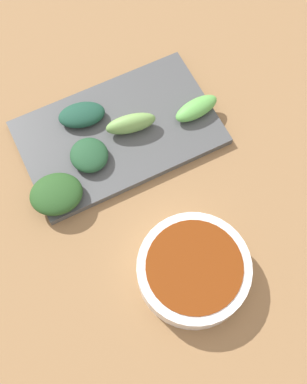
% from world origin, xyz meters
% --- Properties ---
extents(tabletop, '(2.10, 2.10, 0.02)m').
position_xyz_m(tabletop, '(0.00, 0.00, 0.01)').
color(tabletop, olive).
rests_on(tabletop, ground).
extents(sauce_bowl, '(0.14, 0.14, 0.04)m').
position_xyz_m(sauce_bowl, '(-0.12, -0.02, 0.04)').
color(sauce_bowl, white).
rests_on(sauce_bowl, tabletop).
extents(serving_plate, '(0.17, 0.28, 0.01)m').
position_xyz_m(serving_plate, '(0.11, -0.02, 0.03)').
color(serving_plate, '#484B4C').
rests_on(serving_plate, tabletop).
extents(broccoli_leafy_0, '(0.06, 0.08, 0.02)m').
position_xyz_m(broccoli_leafy_0, '(0.15, 0.02, 0.04)').
color(broccoli_leafy_0, '#1A4534').
rests_on(broccoli_leafy_0, serving_plate).
extents(broccoli_leafy_1, '(0.06, 0.06, 0.02)m').
position_xyz_m(broccoli_leafy_1, '(0.09, 0.03, 0.04)').
color(broccoli_leafy_1, '#214B2C').
rests_on(broccoli_leafy_1, serving_plate).
extents(broccoli_leafy_2, '(0.07, 0.08, 0.03)m').
position_xyz_m(broccoli_leafy_2, '(0.05, 0.10, 0.04)').
color(broccoli_leafy_2, '#264E21').
rests_on(broccoli_leafy_2, serving_plate).
extents(broccoli_stalk_3, '(0.04, 0.07, 0.02)m').
position_xyz_m(broccoli_stalk_3, '(0.09, -0.14, 0.04)').
color(broccoli_stalk_3, '#5DAB4C').
rests_on(broccoli_stalk_3, serving_plate).
extents(broccoli_stalk_4, '(0.04, 0.08, 0.03)m').
position_xyz_m(broccoli_stalk_4, '(0.10, -0.04, 0.05)').
color(broccoli_stalk_4, '#74A553').
rests_on(broccoli_stalk_4, serving_plate).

